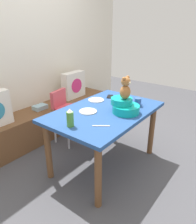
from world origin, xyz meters
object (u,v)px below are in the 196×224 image
object	(u,v)px
ketchup_bottle	(70,118)
dinner_plate_near	(88,111)
pillow_floral_right	(74,85)
dinner_plate_far	(96,100)
coffee_mug	(138,102)
book_stack	(40,107)
dining_table	(105,118)
teddy_bear	(125,88)
cell_phone	(110,97)
highchair	(66,110)
infant_seat_teal	(124,106)

from	to	relation	value
ketchup_bottle	dinner_plate_near	bearing A→B (deg)	14.40
pillow_floral_right	dinner_plate_far	distance (m)	1.03
ketchup_bottle	coffee_mug	size ratio (longest dim) A/B	1.54
book_stack	dinner_plate_near	size ratio (longest dim) A/B	1.00
dinner_plate_far	dining_table	bearing A→B (deg)	-124.84
book_stack	ketchup_bottle	distance (m)	1.32
teddy_bear	cell_phone	world-z (taller)	teddy_bear
pillow_floral_right	coffee_mug	bearing A→B (deg)	-103.95
pillow_floral_right	dinner_plate_near	xyz separation A→B (m)	(-0.86, -1.05, 0.07)
highchair	cell_phone	bearing A→B (deg)	-59.72
teddy_bear	dinner_plate_near	world-z (taller)	teddy_bear
highchair	infant_seat_teal	bearing A→B (deg)	-91.84
teddy_bear	highchair	bearing A→B (deg)	88.16
dining_table	ketchup_bottle	xyz separation A→B (m)	(-0.54, 0.02, 0.19)
ketchup_bottle	pillow_floral_right	bearing A→B (deg)	42.76
book_stack	pillow_floral_right	bearing A→B (deg)	-1.67
cell_phone	coffee_mug	bearing A→B (deg)	144.53
dinner_plate_far	highchair	bearing A→B (deg)	100.10
teddy_bear	dinner_plate_far	bearing A→B (deg)	76.77
dining_table	teddy_bear	world-z (taller)	teddy_bear
pillow_floral_right	coffee_mug	world-z (taller)	pillow_floral_right
dinner_plate_near	ketchup_bottle	bearing A→B (deg)	-165.60
book_stack	dining_table	distance (m)	1.20
dining_table	dinner_plate_far	distance (m)	0.36
book_stack	coffee_mug	size ratio (longest dim) A/B	1.67
pillow_floral_right	ketchup_bottle	size ratio (longest dim) A/B	2.38
highchair	teddy_bear	xyz separation A→B (m)	(-0.03, -0.96, 0.50)
book_stack	coffee_mug	xyz separation A→B (m)	(0.37, -1.42, 0.30)
teddy_bear	coffee_mug	xyz separation A→B (m)	(0.28, -0.02, -0.23)
dining_table	highchair	size ratio (longest dim) A/B	1.71
pillow_floral_right	dinner_plate_near	distance (m)	1.36
highchair	book_stack	bearing A→B (deg)	106.10
pillow_floral_right	coffee_mug	distance (m)	1.45
ketchup_bottle	dinner_plate_far	distance (m)	0.78
cell_phone	dining_table	bearing A→B (deg)	90.60
dining_table	cell_phone	xyz separation A→B (m)	(0.42, 0.22, 0.11)
teddy_bear	dinner_plate_far	xyz separation A→B (m)	(0.12, 0.49, -0.27)
teddy_bear	dinner_plate_near	bearing A→B (deg)	125.86
coffee_mug	dinner_plate_far	size ratio (longest dim) A/B	0.60
dining_table	cell_phone	bearing A→B (deg)	27.92
infant_seat_teal	coffee_mug	world-z (taller)	infant_seat_teal
dinner_plate_far	cell_phone	distance (m)	0.23
teddy_bear	coffee_mug	distance (m)	0.36
highchair	infant_seat_teal	distance (m)	1.01
highchair	pillow_floral_right	bearing A→B (deg)	35.03
coffee_mug	cell_phone	world-z (taller)	coffee_mug
infant_seat_teal	cell_phone	world-z (taller)	infant_seat_teal
dining_table	infant_seat_teal	size ratio (longest dim) A/B	4.08
teddy_bear	pillow_floral_right	bearing A→B (deg)	65.66
dining_table	dinner_plate_far	size ratio (longest dim) A/B	6.74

